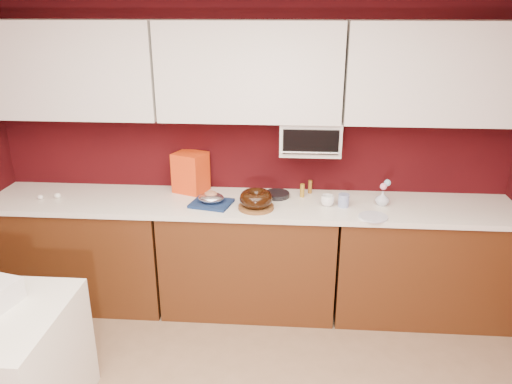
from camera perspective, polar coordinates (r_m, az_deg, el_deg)
The scene contains 28 objects.
wall_back at distance 3.95m, azimuth -0.48°, elevation 5.24°, with size 4.00×0.02×2.50m, color #36070A.
base_cabinet_left at distance 4.29m, azimuth -18.98°, elevation -6.43°, with size 1.31×0.58×0.86m, color #4E270F.
base_cabinet_center at distance 3.97m, azimuth -0.81°, elevation -7.46°, with size 1.31×0.58×0.86m, color #4E270F.
base_cabinet_right at distance 4.08m, azimuth 18.34°, elevation -7.74°, with size 1.31×0.58×0.86m, color #4E270F.
countertop at distance 3.78m, azimuth -0.85°, elevation -1.43°, with size 4.00×0.62×0.04m, color white.
upper_cabinet_left at distance 4.01m, azimuth -20.58°, elevation 12.95°, with size 1.31×0.33×0.70m, color white.
upper_cabinet_center at distance 3.67m, azimuth -0.72°, elevation 13.61°, with size 1.31×0.33×0.70m, color white.
upper_cabinet_right at distance 3.80m, azimuth 20.28°, elevation 12.62°, with size 1.31×0.33×0.70m, color white.
toaster_oven at distance 3.77m, azimuth 6.21°, elevation 6.33°, with size 0.45×0.30×0.25m, color white.
toaster_oven_door at distance 3.61m, azimuth 6.28°, elevation 5.70°, with size 0.40×0.02×0.18m, color black.
toaster_oven_handle at distance 3.62m, azimuth 6.24°, elevation 4.49°, with size 0.02×0.02×0.42m, color silver.
cake_base at distance 3.64m, azimuth 0.01°, elevation -1.74°, with size 0.26×0.26×0.02m, color brown.
bundt_cake at distance 3.62m, azimuth 0.01°, elevation -0.74°, with size 0.24×0.24×0.10m, color black.
navy_towel at distance 3.73m, azimuth -5.12°, elevation -1.30°, with size 0.29×0.24×0.02m, color navy.
foil_ham_nest at distance 3.71m, azimuth -5.14°, elevation -0.67°, with size 0.19×0.16×0.07m, color silver.
roasted_ham at distance 3.70m, azimuth -5.16°, elevation -0.31°, with size 0.10×0.08×0.06m, color #AA6C4D.
pandoro_box at distance 3.97m, azimuth -7.48°, elevation 2.26°, with size 0.23×0.21×0.32m, color red.
dark_pan at distance 3.87m, azimuth 2.39°, elevation -0.30°, with size 0.20×0.20×0.03m, color black.
coffee_mug at distance 3.72m, azimuth 8.16°, elevation -0.87°, with size 0.09×0.09×0.10m, color white.
blue_jar at distance 3.73m, azimuth 9.99°, elevation -0.95°, with size 0.08×0.08×0.10m, color navy.
flower_vase at distance 3.81m, azimuth 14.25°, elevation -0.60°, with size 0.08×0.08×0.12m, color silver.
flower_pink at distance 3.78m, azimuth 14.36°, elevation 0.62°, with size 0.05×0.05×0.05m, color pink.
flower_blue at distance 3.79m, azimuth 14.79°, elevation 1.03°, with size 0.05×0.05×0.05m, color #88BADA.
china_plate at distance 3.59m, azimuth 13.25°, elevation -2.78°, with size 0.20×0.20×0.01m, color silver.
amber_bottle at distance 3.87m, azimuth 5.31°, elevation 0.17°, with size 0.04×0.04×0.10m, color olive.
egg_left at distance 4.16m, azimuth -23.42°, elevation -0.53°, with size 0.05×0.04×0.04m, color white.
egg_right at distance 4.13m, azimuth -21.74°, elevation -0.38°, with size 0.05×0.04×0.04m, color white.
amber_bottle_tall at distance 3.95m, azimuth 6.20°, elevation 0.60°, with size 0.03×0.03×0.11m, color brown.
Camera 1 is at (0.32, -1.55, 2.30)m, focal length 35.00 mm.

